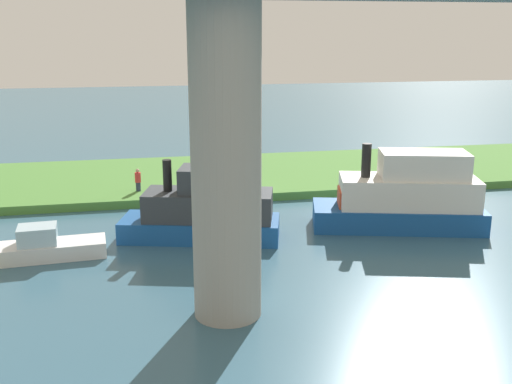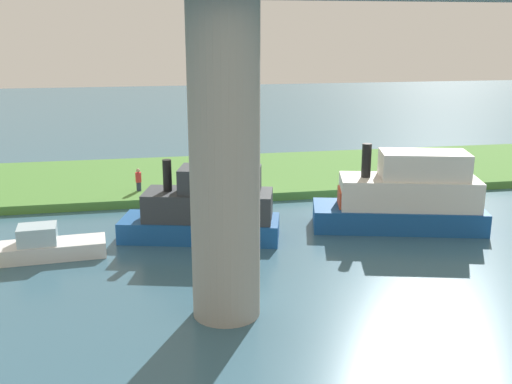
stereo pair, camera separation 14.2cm
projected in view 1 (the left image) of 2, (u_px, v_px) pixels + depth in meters
name	position (u px, v px, depth m)	size (l,w,h in m)	color
ground_plane	(224.00, 204.00, 35.62)	(160.00, 160.00, 0.00)	#386075
grassy_bank	(212.00, 176.00, 41.24)	(80.00, 12.00, 0.50)	#4C8438
bridge_pylon	(226.00, 166.00, 20.41)	(2.42, 2.42, 10.99)	#9E998E
person_on_bank	(138.00, 180.00, 36.36)	(0.51, 0.51, 1.39)	#2D334C
mooring_post	(197.00, 182.00, 36.75)	(0.20, 0.20, 1.01)	brown
houseboat_blue	(205.00, 210.00, 29.31)	(8.14, 4.47, 3.95)	#195199
pontoon_yellow	(404.00, 197.00, 30.89)	(9.12, 5.00, 4.43)	#195199
skiff_small	(50.00, 246.00, 27.04)	(4.73, 1.98, 1.54)	white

